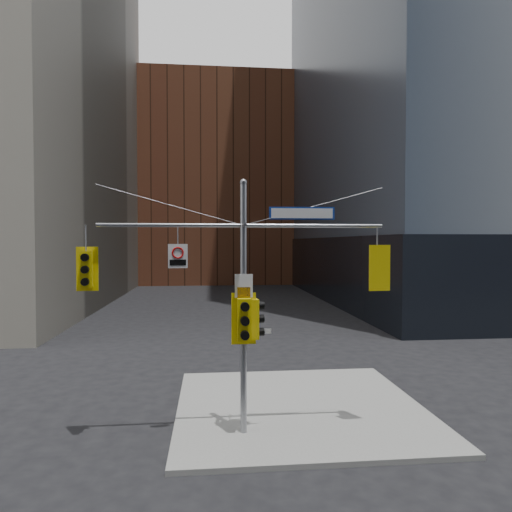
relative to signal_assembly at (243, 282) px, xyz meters
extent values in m
plane|color=black|center=(0.00, -1.99, -4.42)|extent=(160.00, 160.00, 0.00)
cube|color=gray|center=(2.00, 2.01, -4.34)|extent=(8.00, 8.00, 0.15)
cube|color=black|center=(28.00, 30.01, -1.42)|extent=(36.40, 36.40, 6.00)
cube|color=brown|center=(0.00, 56.01, 9.58)|extent=(26.00, 20.00, 28.00)
cylinder|color=gray|center=(0.00, 0.01, -0.82)|extent=(0.18, 0.18, 7.20)
sphere|color=gray|center=(0.00, 0.01, 2.78)|extent=(0.20, 0.20, 0.20)
cylinder|color=gray|center=(-2.00, 0.01, 1.58)|extent=(4.00, 0.11, 0.11)
cylinder|color=gray|center=(2.00, 0.01, 1.58)|extent=(4.00, 0.11, 0.11)
cylinder|color=gray|center=(0.00, -0.34, 1.58)|extent=(0.10, 0.70, 0.10)
cylinder|color=gray|center=(-2.00, 0.01, 2.13)|extent=(4.00, 0.02, 1.12)
cylinder|color=gray|center=(2.00, 0.01, 2.13)|extent=(4.00, 0.02, 1.12)
cube|color=#DBC10B|center=(-4.27, 0.01, 0.38)|extent=(0.34, 0.25, 0.98)
cube|color=#DBC10B|center=(-4.29, 0.18, 0.38)|extent=(0.58, 0.08, 1.22)
cylinder|color=black|center=(-4.26, -0.18, 0.71)|extent=(0.22, 0.17, 0.21)
cylinder|color=black|center=(-4.27, -0.10, 0.71)|extent=(0.18, 0.03, 0.18)
cylinder|color=black|center=(-4.26, -0.18, 0.38)|extent=(0.22, 0.17, 0.21)
cylinder|color=black|center=(-4.27, -0.10, 0.38)|extent=(0.18, 0.03, 0.18)
cylinder|color=black|center=(-4.26, -0.18, 0.06)|extent=(0.22, 0.17, 0.21)
cylinder|color=black|center=(-4.27, -0.10, 0.06)|extent=(0.18, 0.03, 0.18)
cube|color=#DBC10B|center=(3.87, 0.01, 0.38)|extent=(0.36, 0.26, 1.06)
cube|color=#DBC10B|center=(3.88, -0.17, 0.38)|extent=(0.63, 0.08, 1.31)
cylinder|color=black|center=(3.86, 0.21, 0.74)|extent=(0.23, 0.17, 0.22)
cylinder|color=black|center=(3.86, 0.13, 0.74)|extent=(0.19, 0.03, 0.19)
cylinder|color=black|center=(3.86, 0.21, 0.38)|extent=(0.23, 0.17, 0.22)
cylinder|color=black|center=(3.86, 0.13, 0.38)|extent=(0.19, 0.03, 0.19)
cylinder|color=black|center=(3.86, 0.21, 0.03)|extent=(0.23, 0.17, 0.22)
cylinder|color=black|center=(3.86, 0.13, 0.03)|extent=(0.19, 0.03, 0.19)
cube|color=#DBC10B|center=(0.28, 0.01, -1.05)|extent=(0.30, 0.39, 1.12)
cylinder|color=black|center=(0.49, 0.03, -0.67)|extent=(0.20, 0.25, 0.24)
cylinder|color=black|center=(0.41, 0.02, -0.67)|extent=(0.05, 0.20, 0.20)
cylinder|color=black|center=(0.49, 0.03, -1.05)|extent=(0.20, 0.25, 0.24)
cylinder|color=black|center=(0.41, 0.02, -1.05)|extent=(0.05, 0.20, 0.20)
cylinder|color=black|center=(0.49, 0.03, -1.42)|extent=(0.20, 0.25, 0.24)
cylinder|color=#0CE559|center=(0.41, 0.02, -1.42)|extent=(0.05, 0.20, 0.20)
cube|color=#DBC10B|center=(0.00, -0.27, -1.02)|extent=(0.38, 0.27, 1.16)
cube|color=#DBC10B|center=(0.00, -0.07, -1.02)|extent=(0.69, 0.05, 1.44)
cylinder|color=black|center=(0.00, -0.49, -0.63)|extent=(0.25, 0.18, 0.24)
cylinder|color=black|center=(0.00, -0.41, -0.63)|extent=(0.21, 0.02, 0.21)
cylinder|color=black|center=(0.00, -0.49, -1.02)|extent=(0.25, 0.18, 0.24)
cylinder|color=black|center=(0.00, -0.41, -1.02)|extent=(0.21, 0.02, 0.21)
cylinder|color=black|center=(0.00, -0.49, -1.40)|extent=(0.25, 0.18, 0.24)
cylinder|color=black|center=(0.00, -0.41, -1.40)|extent=(0.21, 0.02, 0.21)
cube|color=navy|center=(1.66, 0.01, 1.93)|extent=(1.87, 0.09, 0.36)
cube|color=silver|center=(1.66, -0.02, 1.93)|extent=(1.75, 0.05, 0.28)
cube|color=silver|center=(-1.82, -0.01, 0.73)|extent=(0.53, 0.10, 0.67)
torus|color=#B20A0A|center=(-1.82, -0.03, 0.82)|extent=(0.33, 0.09, 0.33)
cube|color=black|center=(-1.82, -0.03, 0.56)|extent=(0.44, 0.07, 0.16)
cube|color=silver|center=(0.00, -0.11, -0.10)|extent=(0.50, 0.04, 0.65)
cube|color=#D88C00|center=(0.00, -0.13, -0.28)|extent=(0.36, 0.02, 0.29)
cube|color=silver|center=(0.45, 0.01, -1.40)|extent=(0.67, 0.08, 0.13)
cube|color=#145926|center=(0.00, 0.46, -1.47)|extent=(0.08, 0.69, 0.14)
camera|label=1|loc=(-0.93, -12.72, 1.10)|focal=32.00mm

